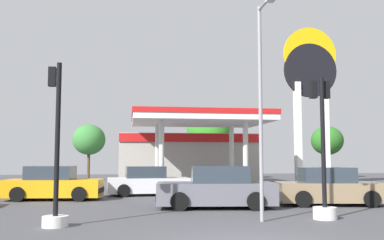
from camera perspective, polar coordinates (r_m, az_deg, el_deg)
The scene contains 12 objects.
gas_station at distance 33.78m, azimuth -0.59°, elevation -4.49°, with size 10.37×13.04×4.83m.
station_pole_sign at distance 32.98m, azimuth 15.18°, elevation 4.44°, with size 3.96×0.56×11.48m.
car_1 at distance 21.66m, azimuth -17.61°, elevation -8.00°, with size 4.54×2.32×1.57m.
car_2 at distance 17.30m, azimuth 3.19°, elevation -8.94°, with size 4.75×2.48×1.64m.
car_3 at distance 23.32m, azimuth -5.77°, elevation -8.05°, with size 4.34×2.14×1.52m.
car_4 at distance 19.22m, azimuth 17.49°, elevation -8.43°, with size 4.57×2.49×1.56m.
traffic_signal_0 at distance 14.73m, azimuth 16.74°, elevation -6.65°, with size 0.75×0.75×4.56m.
traffic_signal_1 at distance 13.14m, azimuth -17.34°, elevation -7.21°, with size 0.73×0.73×4.69m.
tree_1 at distance 39.91m, azimuth -13.26°, elevation -2.52°, with size 2.88×2.88×4.95m.
tree_2 at distance 40.64m, azimuth 2.24°, elevation -1.60°, with size 4.17×4.17×6.45m.
tree_3 at distance 45.70m, azimuth 17.19°, elevation -2.60°, with size 3.17×3.17×5.14m.
corner_streetlamp at distance 13.70m, azimuth 9.14°, elevation 4.04°, with size 0.24×1.48×6.74m.
Camera 1 is at (-2.69, -9.58, 1.92)m, focal length 40.96 mm.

